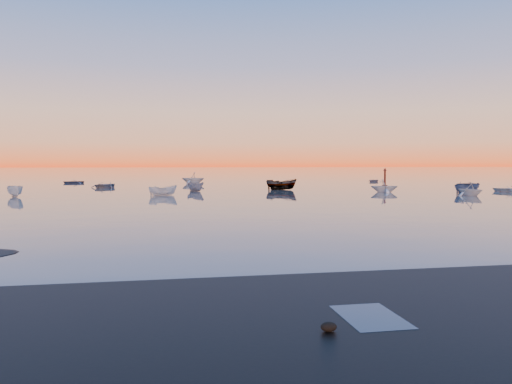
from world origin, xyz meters
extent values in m
plane|color=#6A6058|center=(0.00, 100.00, 0.00)|extent=(600.00, 600.00, 0.00)
imported|color=#384C6C|center=(28.78, 35.59, 0.00)|extent=(1.93, 3.71, 1.23)
imported|color=silver|center=(26.64, 31.81, 0.00)|extent=(3.64, 2.43, 1.17)
cylinder|color=#3E130D|center=(27.21, 54.86, 0.05)|extent=(0.85, 0.85, 0.28)
cylinder|color=#3E130D|center=(27.21, 54.86, 1.22)|extent=(0.30, 0.30, 2.44)
cone|color=#3E130D|center=(27.21, 54.86, 2.68)|extent=(0.56, 0.56, 0.47)
camera|label=1|loc=(-7.31, -18.63, 3.69)|focal=35.00mm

